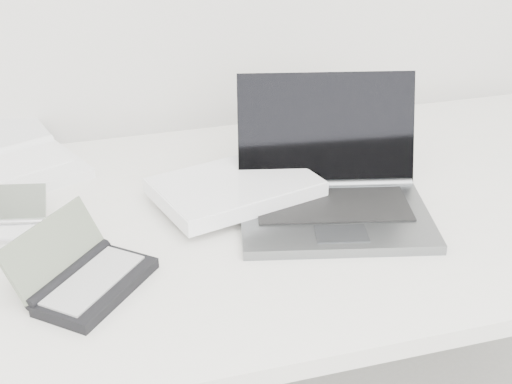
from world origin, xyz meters
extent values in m
cube|color=white|center=(0.00, 1.55, 0.71)|extent=(1.60, 0.80, 0.03)
cylinder|color=silver|center=(0.75, 1.90, 0.35)|extent=(0.04, 0.04, 0.70)
cube|color=slate|center=(0.10, 1.47, 0.74)|extent=(0.37, 0.29, 0.02)
cube|color=black|center=(0.11, 1.50, 0.75)|extent=(0.29, 0.18, 0.00)
cube|color=black|center=(0.13, 1.61, 0.85)|extent=(0.33, 0.14, 0.20)
cylinder|color=slate|center=(0.13, 1.58, 0.75)|extent=(0.32, 0.09, 0.02)
cube|color=#35373A|center=(0.09, 1.41, 0.75)|extent=(0.10, 0.07, 0.00)
cube|color=white|center=(-0.05, 1.59, 0.76)|extent=(0.32, 0.25, 0.03)
cube|color=white|center=(-0.05, 1.59, 0.78)|extent=(0.31, 0.24, 0.00)
cube|color=white|center=(-0.44, 1.80, 0.74)|extent=(0.32, 0.28, 0.02)
cube|color=white|center=(-0.45, 1.81, 0.75)|extent=(0.26, 0.19, 0.00)
cube|color=silver|center=(-0.43, 1.57, 0.74)|extent=(0.10, 0.09, 0.01)
cube|color=silver|center=(-0.43, 1.57, 0.74)|extent=(0.08, 0.05, 0.00)
cube|color=#99A597|center=(-0.42, 1.62, 0.77)|extent=(0.10, 0.06, 0.06)
cylinder|color=silver|center=(-0.42, 1.60, 0.74)|extent=(0.09, 0.03, 0.01)
cube|color=black|center=(-0.31, 1.38, 0.74)|extent=(0.20, 0.20, 0.02)
cube|color=#979797|center=(-0.32, 1.39, 0.75)|extent=(0.16, 0.17, 0.00)
cube|color=slate|center=(-0.37, 1.43, 0.79)|extent=(0.16, 0.17, 0.08)
cylinder|color=black|center=(-0.35, 1.42, 0.75)|extent=(0.13, 0.15, 0.02)
camera|label=1|loc=(-0.33, 0.49, 1.35)|focal=50.00mm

